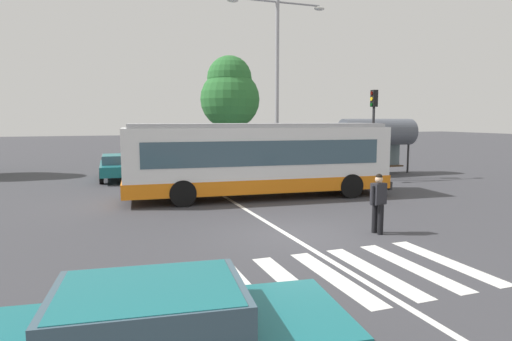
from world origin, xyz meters
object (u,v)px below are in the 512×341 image
at_px(parked_car_blue, 216,162).
at_px(parked_car_white, 258,160).
at_px(traffic_light_far_corner, 373,119).
at_px(parked_car_champagne, 169,163).
at_px(bus_stop_shelter, 377,133).
at_px(background_tree_right, 230,93).
at_px(pedestrian_crossing_street, 378,200).
at_px(twin_arm_street_lamp, 277,70).
at_px(foreground_sedan, 156,335).
at_px(city_transit_bus, 258,159).
at_px(parked_car_teal, 118,165).

relative_size(parked_car_blue, parked_car_white, 1.01).
bearing_deg(parked_car_blue, traffic_light_far_corner, -26.82).
xyz_separation_m(parked_car_champagne, bus_stop_shelter, (11.65, -2.93, 1.65)).
bearing_deg(parked_car_champagne, parked_car_blue, -7.01).
relative_size(parked_car_champagne, parked_car_blue, 1.01).
relative_size(parked_car_champagne, bus_stop_shelter, 1.00).
bearing_deg(background_tree_right, bus_stop_shelter, -51.31).
height_order(parked_car_white, traffic_light_far_corner, traffic_light_far_corner).
xyz_separation_m(pedestrian_crossing_street, twin_arm_street_lamp, (1.54, 11.09, 4.80)).
relative_size(parked_car_white, twin_arm_street_lamp, 0.49).
relative_size(pedestrian_crossing_street, parked_car_champagne, 0.37).
bearing_deg(twin_arm_street_lamp, foreground_sedan, -117.07).
xyz_separation_m(city_transit_bus, foreground_sedan, (-5.68, -11.92, -0.82)).
relative_size(foreground_sedan, background_tree_right, 0.61).
xyz_separation_m(parked_car_blue, parked_car_white, (2.72, 0.44, 0.00)).
height_order(foreground_sedan, twin_arm_street_lamp, twin_arm_street_lamp).
distance_m(parked_car_blue, twin_arm_street_lamp, 6.30).
height_order(parked_car_blue, bus_stop_shelter, bus_stop_shelter).
height_order(city_transit_bus, bus_stop_shelter, bus_stop_shelter).
distance_m(pedestrian_crossing_street, bus_stop_shelter, 13.94).
bearing_deg(parked_car_white, bus_stop_shelter, -25.85).
relative_size(traffic_light_far_corner, bus_stop_shelter, 1.04).
bearing_deg(traffic_light_far_corner, twin_arm_street_lamp, 168.28).
xyz_separation_m(parked_car_blue, twin_arm_street_lamp, (2.55, -2.85, 5.00)).
bearing_deg(twin_arm_street_lamp, traffic_light_far_corner, -11.72).
relative_size(traffic_light_far_corner, twin_arm_street_lamp, 0.51).
bearing_deg(parked_car_blue, parked_car_white, 9.16).
xyz_separation_m(city_transit_bus, bus_stop_shelter, (9.15, 4.72, 0.83)).
bearing_deg(twin_arm_street_lamp, background_tree_right, 90.38).
relative_size(parked_car_blue, twin_arm_street_lamp, 0.49).
bearing_deg(parked_car_white, city_transit_bus, -110.27).
height_order(parked_car_white, twin_arm_street_lamp, twin_arm_street_lamp).
bearing_deg(background_tree_right, foreground_sedan, -108.58).
distance_m(parked_car_champagne, parked_car_blue, 2.66).
distance_m(foreground_sedan, bus_stop_shelter, 22.36).
xyz_separation_m(parked_car_teal, parked_car_white, (8.09, 0.24, 0.00)).
distance_m(parked_car_champagne, bus_stop_shelter, 12.13).
height_order(traffic_light_far_corner, twin_arm_street_lamp, twin_arm_street_lamp).
relative_size(pedestrian_crossing_street, traffic_light_far_corner, 0.36).
height_order(bus_stop_shelter, background_tree_right, background_tree_right).
distance_m(traffic_light_far_corner, twin_arm_street_lamp, 5.92).
height_order(parked_car_teal, parked_car_white, same).
bearing_deg(twin_arm_street_lamp, pedestrian_crossing_street, -97.89).
bearing_deg(pedestrian_crossing_street, parked_car_white, 83.23).
relative_size(pedestrian_crossing_street, parked_car_teal, 0.38).
distance_m(city_transit_bus, parked_car_champagne, 8.09).
bearing_deg(parked_car_teal, city_transit_bus, -55.25).
xyz_separation_m(pedestrian_crossing_street, parked_car_white, (1.71, 14.38, -0.20)).
relative_size(foreground_sedan, parked_car_white, 1.03).
bearing_deg(city_transit_bus, pedestrian_crossing_street, -80.02).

